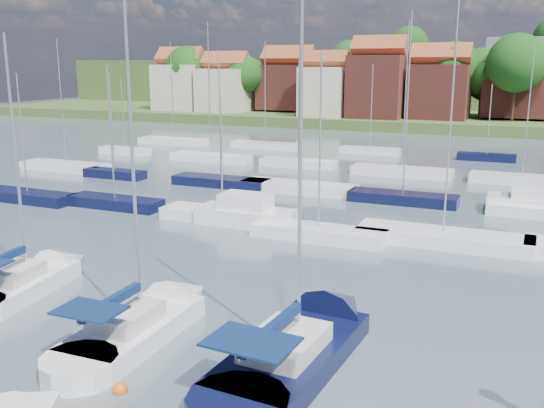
% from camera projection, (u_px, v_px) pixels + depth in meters
% --- Properties ---
extents(ground, '(260.00, 260.00, 0.00)m').
position_uv_depth(ground, '(385.00, 181.00, 58.75)').
color(ground, '#485862').
rests_on(ground, ground).
extents(sailboat_left, '(4.06, 10.24, 13.62)m').
position_uv_depth(sailboat_left, '(35.00, 279.00, 31.05)').
color(sailboat_left, white).
rests_on(sailboat_left, ground).
extents(sailboat_centre, '(3.12, 10.87, 14.72)m').
position_uv_depth(sailboat_centre, '(151.00, 320.00, 26.14)').
color(sailboat_centre, white).
rests_on(sailboat_centre, ground).
extents(sailboat_navy, '(4.14, 13.03, 17.74)m').
position_uv_depth(sailboat_navy, '(310.00, 339.00, 24.37)').
color(sailboat_navy, black).
rests_on(sailboat_navy, ground).
extents(buoy_d, '(0.54, 0.54, 0.54)m').
position_uv_depth(buoy_d, '(120.00, 392.00, 21.07)').
color(buoy_d, '#D85914').
rests_on(buoy_d, ground).
extents(buoy_e, '(0.42, 0.42, 0.42)m').
position_uv_depth(buoy_e, '(293.00, 319.00, 27.15)').
color(buoy_e, '#D85914').
rests_on(buoy_e, ground).
extents(marina_field, '(79.62, 41.41, 15.93)m').
position_uv_depth(marina_field, '(394.00, 188.00, 53.58)').
color(marina_field, white).
rests_on(marina_field, ground).
extents(far_shore_town, '(212.46, 90.00, 22.27)m').
position_uv_depth(far_shore_town, '(489.00, 93.00, 139.53)').
color(far_shore_town, '#465A2D').
rests_on(far_shore_town, ground).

